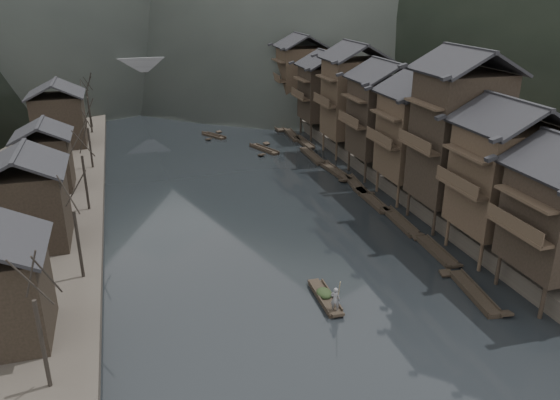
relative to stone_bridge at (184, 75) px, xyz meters
name	(u,v)px	position (x,y,z in m)	size (l,w,h in m)	color
water	(299,275)	(0.00, -72.00, -5.11)	(300.00, 300.00, 0.00)	black
right_bank	(428,122)	(35.00, -32.00, -4.21)	(40.00, 200.00, 1.80)	#2D2823
stilt_houses	(391,105)	(17.28, -52.67, 3.69)	(9.00, 67.60, 16.77)	black
left_houses	(40,157)	(-20.50, -51.88, 0.55)	(8.10, 53.20, 8.73)	black
bare_trees	(75,143)	(-17.00, -51.83, 1.65)	(3.91, 72.94, 7.82)	black
moored_sampans	(340,175)	(12.17, -50.65, -4.91)	(2.97, 60.90, 0.47)	black
midriver_boats	(241,143)	(3.84, -33.28, -4.91)	(8.65, 14.60, 0.45)	black
stone_bridge	(184,75)	(0.00, 0.00, 0.00)	(40.00, 6.00, 9.00)	#4C4C4F
hero_sampan	(325,298)	(0.72, -76.03, -4.91)	(1.18, 5.17, 0.44)	black
cargo_heap	(324,289)	(0.71, -75.80, -4.33)	(1.14, 1.49, 0.68)	black
boatman	(335,296)	(0.76, -77.84, -3.74)	(0.68, 0.44, 1.86)	slate
bamboo_pole	(340,262)	(0.96, -77.84, -1.04)	(0.06, 0.06, 4.02)	#8C7A51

